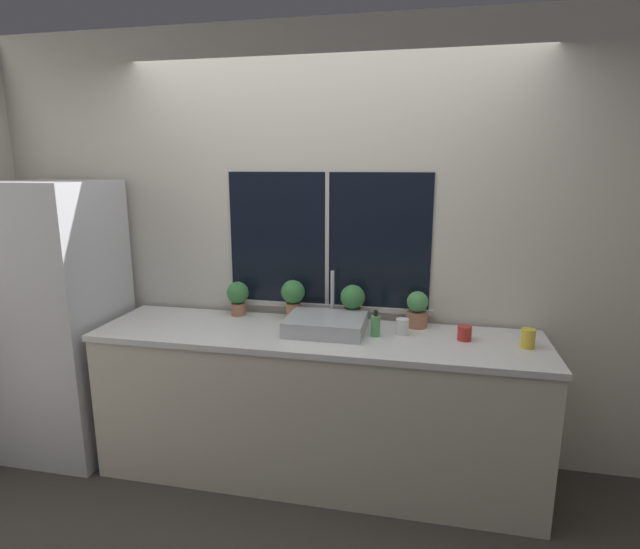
{
  "coord_description": "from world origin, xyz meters",
  "views": [
    {
      "loc": [
        0.6,
        -2.38,
        1.87
      ],
      "look_at": [
        0.03,
        0.31,
        1.26
      ],
      "focal_mm": 28.0,
      "sensor_mm": 36.0,
      "label": 1
    }
  ],
  "objects": [
    {
      "name": "ground_plane",
      "position": [
        0.0,
        0.0,
        0.0
      ],
      "size": [
        14.0,
        14.0,
        0.0
      ],
      "primitive_type": "plane",
      "color": "#38332D"
    },
    {
      "name": "wall_back",
      "position": [
        0.0,
        0.69,
        1.35
      ],
      "size": [
        8.0,
        0.09,
        2.7
      ],
      "color": "beige",
      "rests_on": "ground_plane"
    },
    {
      "name": "wall_left",
      "position": [
        -2.26,
        1.5,
        1.35
      ],
      "size": [
        0.06,
        7.0,
        2.7
      ],
      "color": "beige",
      "rests_on": "ground_plane"
    },
    {
      "name": "counter",
      "position": [
        0.0,
        0.31,
        0.46
      ],
      "size": [
        2.6,
        0.65,
        0.91
      ],
      "color": "beige",
      "rests_on": "ground_plane"
    },
    {
      "name": "refrigerator",
      "position": [
        -1.67,
        0.29,
        0.88
      ],
      "size": [
        0.64,
        0.67,
        1.77
      ],
      "color": "#B7B7BC",
      "rests_on": "ground_plane"
    },
    {
      "name": "sink",
      "position": [
        0.05,
        0.35,
        0.96
      ],
      "size": [
        0.45,
        0.41,
        0.32
      ],
      "color": "#ADADB2",
      "rests_on": "counter"
    },
    {
      "name": "potted_plant_far_left",
      "position": [
        -0.57,
        0.55,
        1.04
      ],
      "size": [
        0.14,
        0.14,
        0.22
      ],
      "color": "#9E6B4C",
      "rests_on": "counter"
    },
    {
      "name": "potted_plant_center_left",
      "position": [
        -0.2,
        0.55,
        1.06
      ],
      "size": [
        0.15,
        0.15,
        0.25
      ],
      "color": "#9E6B4C",
      "rests_on": "counter"
    },
    {
      "name": "potted_plant_center_right",
      "position": [
        0.18,
        0.55,
        1.04
      ],
      "size": [
        0.15,
        0.15,
        0.24
      ],
      "color": "#9E6B4C",
      "rests_on": "counter"
    },
    {
      "name": "potted_plant_far_right",
      "position": [
        0.57,
        0.55,
        1.02
      ],
      "size": [
        0.13,
        0.13,
        0.22
      ],
      "color": "#9E6B4C",
      "rests_on": "counter"
    },
    {
      "name": "soap_bottle",
      "position": [
        0.34,
        0.33,
        0.97
      ],
      "size": [
        0.05,
        0.05,
        0.15
      ],
      "color": "#519E5B",
      "rests_on": "counter"
    },
    {
      "name": "mug_yellow",
      "position": [
        1.16,
        0.32,
        0.96
      ],
      "size": [
        0.07,
        0.07,
        0.1
      ],
      "color": "gold",
      "rests_on": "counter"
    },
    {
      "name": "mug_red",
      "position": [
        0.84,
        0.37,
        0.95
      ],
      "size": [
        0.08,
        0.08,
        0.08
      ],
      "color": "#B72D28",
      "rests_on": "counter"
    },
    {
      "name": "mug_white",
      "position": [
        0.49,
        0.39,
        0.96
      ],
      "size": [
        0.07,
        0.07,
        0.09
      ],
      "color": "white",
      "rests_on": "counter"
    }
  ]
}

